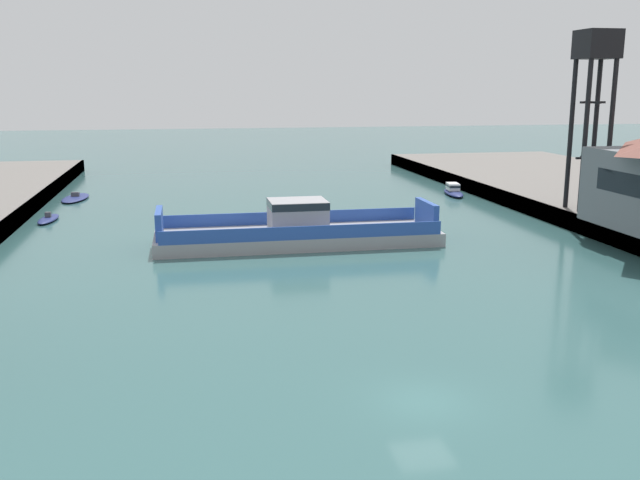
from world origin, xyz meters
name	(u,v)px	position (x,y,z in m)	size (l,w,h in m)	color
ground_plane	(424,402)	(0.00, 0.00, 0.00)	(400.00, 400.00, 0.00)	#335B5B
chain_ferry	(298,231)	(-0.42, 31.31, 1.12)	(23.84, 7.01, 3.78)	#939399
moored_boat_near_left	(75,198)	(-22.45, 59.91, 0.20)	(3.40, 7.58, 0.88)	navy
moored_boat_mid_left	(48,219)	(-23.13, 46.24, 0.21)	(1.98, 5.52, 0.90)	navy
moored_boat_far_left	(453,191)	(22.73, 54.80, 0.53)	(2.82, 6.73, 1.43)	navy
crane_tower	(595,71)	(27.59, 33.72, 14.46)	(3.26, 3.26, 16.43)	black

